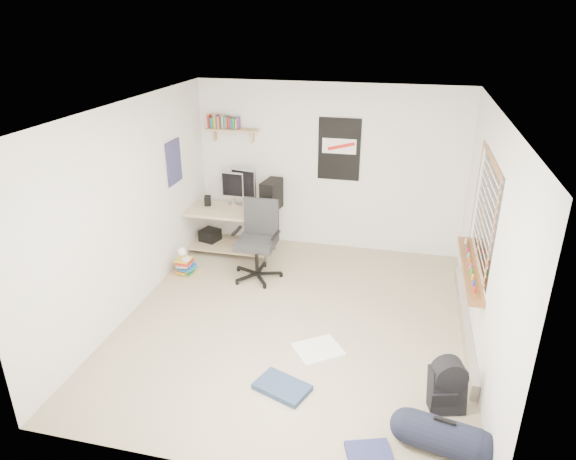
% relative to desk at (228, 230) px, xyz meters
% --- Properties ---
extents(floor, '(4.00, 4.50, 0.01)m').
position_rel_desk_xyz_m(floor, '(1.41, -1.62, -0.37)').
color(floor, gray).
rests_on(floor, ground).
extents(ceiling, '(4.00, 4.50, 0.01)m').
position_rel_desk_xyz_m(ceiling, '(1.41, -1.62, 2.14)').
color(ceiling, white).
rests_on(ceiling, ground).
extents(back_wall, '(4.00, 0.01, 2.50)m').
position_rel_desk_xyz_m(back_wall, '(1.41, 0.63, 0.89)').
color(back_wall, silver).
rests_on(back_wall, ground).
extents(left_wall, '(0.01, 4.50, 2.50)m').
position_rel_desk_xyz_m(left_wall, '(-0.60, -1.62, 0.89)').
color(left_wall, silver).
rests_on(left_wall, ground).
extents(right_wall, '(0.01, 4.50, 2.50)m').
position_rel_desk_xyz_m(right_wall, '(3.41, -1.62, 0.89)').
color(right_wall, silver).
rests_on(right_wall, ground).
extents(desk, '(1.45, 0.66, 0.66)m').
position_rel_desk_xyz_m(desk, '(0.00, 0.00, 0.00)').
color(desk, beige).
rests_on(desk, floor).
extents(monitor_left, '(0.36, 0.11, 0.39)m').
position_rel_desk_xyz_m(monitor_left, '(0.02, 0.26, 0.49)').
color(monitor_left, '#ABABB0').
rests_on(monitor_left, desk).
extents(monitor_right, '(0.42, 0.18, 0.45)m').
position_rel_desk_xyz_m(monitor_right, '(0.18, 0.26, 0.52)').
color(monitor_right, '#99999D').
rests_on(monitor_right, desk).
extents(pc_tower, '(0.27, 0.46, 0.46)m').
position_rel_desk_xyz_m(pc_tower, '(0.62, 0.26, 0.52)').
color(pc_tower, black).
rests_on(pc_tower, desk).
extents(keyboard, '(0.40, 0.17, 0.02)m').
position_rel_desk_xyz_m(keyboard, '(0.03, -0.13, 0.30)').
color(keyboard, black).
rests_on(keyboard, desk).
extents(speaker_left, '(0.11, 0.11, 0.19)m').
position_rel_desk_xyz_m(speaker_left, '(-0.34, 0.11, 0.39)').
color(speaker_left, black).
rests_on(speaker_left, desk).
extents(speaker_right, '(0.10, 0.10, 0.17)m').
position_rel_desk_xyz_m(speaker_right, '(0.62, 0.20, 0.38)').
color(speaker_right, black).
rests_on(speaker_right, desk).
extents(office_chair, '(0.74, 0.74, 1.09)m').
position_rel_desk_xyz_m(office_chair, '(0.65, -0.67, 0.12)').
color(office_chair, '#27282A').
rests_on(office_chair, floor).
extents(wall_shelf, '(0.80, 0.22, 0.24)m').
position_rel_desk_xyz_m(wall_shelf, '(-0.04, 0.52, 1.42)').
color(wall_shelf, tan).
rests_on(wall_shelf, back_wall).
extents(poster_back_wall, '(0.62, 0.03, 0.92)m').
position_rel_desk_xyz_m(poster_back_wall, '(1.56, 0.61, 1.19)').
color(poster_back_wall, black).
rests_on(poster_back_wall, back_wall).
extents(poster_left_wall, '(0.02, 0.42, 0.60)m').
position_rel_desk_xyz_m(poster_left_wall, '(-0.58, -0.42, 1.14)').
color(poster_left_wall, navy).
rests_on(poster_left_wall, left_wall).
extents(window, '(0.10, 1.50, 1.26)m').
position_rel_desk_xyz_m(window, '(3.36, -1.32, 1.08)').
color(window, brown).
rests_on(window, right_wall).
extents(baseboard_heater, '(0.08, 2.50, 0.18)m').
position_rel_desk_xyz_m(baseboard_heater, '(3.36, -1.32, -0.28)').
color(baseboard_heater, '#B7B2A8').
rests_on(baseboard_heater, floor).
extents(backpack, '(0.37, 0.33, 0.42)m').
position_rel_desk_xyz_m(backpack, '(3.09, -2.71, -0.16)').
color(backpack, black).
rests_on(backpack, floor).
extents(duffel_bag, '(0.36, 0.36, 0.60)m').
position_rel_desk_xyz_m(duffel_bag, '(3.03, -3.25, -0.22)').
color(duffel_bag, black).
rests_on(duffel_bag, floor).
extents(tshirt, '(0.63, 0.61, 0.04)m').
position_rel_desk_xyz_m(tshirt, '(1.79, -2.15, -0.34)').
color(tshirt, white).
rests_on(tshirt, floor).
extents(jeans_a, '(0.60, 0.49, 0.06)m').
position_rel_desk_xyz_m(jeans_a, '(1.55, -2.83, -0.33)').
color(jeans_a, navy).
rests_on(jeans_a, floor).
extents(jeans_b, '(0.44, 0.38, 0.05)m').
position_rel_desk_xyz_m(jeans_b, '(2.45, -3.46, -0.34)').
color(jeans_b, navy).
rests_on(jeans_b, floor).
extents(book_stack, '(0.45, 0.37, 0.30)m').
position_rel_desk_xyz_m(book_stack, '(-0.34, -0.82, -0.21)').
color(book_stack, olive).
rests_on(book_stack, floor).
extents(desk_lamp, '(0.18, 0.24, 0.21)m').
position_rel_desk_xyz_m(desk_lamp, '(-0.32, -0.84, 0.02)').
color(desk_lamp, white).
rests_on(desk_lamp, book_stack).
extents(subwoofer, '(0.33, 0.33, 0.29)m').
position_rel_desk_xyz_m(subwoofer, '(-0.34, 0.12, -0.22)').
color(subwoofer, black).
rests_on(subwoofer, floor).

